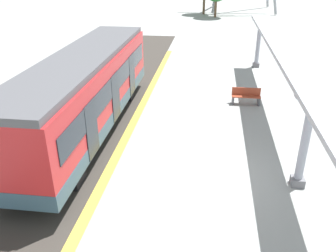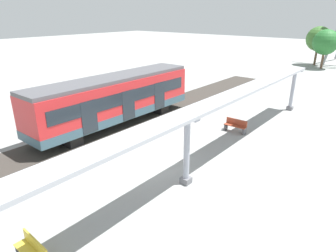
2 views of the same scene
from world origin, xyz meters
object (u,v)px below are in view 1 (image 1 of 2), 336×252
(canopy_pillar_second, at_px, (305,142))
(canopy_pillar_third, at_px, (258,43))
(bench_mid_platform, at_px, (246,96))
(train_near_carriage, at_px, (86,92))

(canopy_pillar_second, height_order, canopy_pillar_third, same)
(canopy_pillar_second, bearing_deg, bench_mid_platform, 99.56)
(train_near_carriage, xyz_separation_m, bench_mid_platform, (7.21, 4.12, -1.39))
(canopy_pillar_second, distance_m, canopy_pillar_third, 14.49)
(train_near_carriage, height_order, canopy_pillar_second, train_near_carriage)
(train_near_carriage, xyz_separation_m, canopy_pillar_third, (8.44, 11.29, -0.14))
(canopy_pillar_second, height_order, bench_mid_platform, canopy_pillar_second)
(canopy_pillar_second, bearing_deg, train_near_carriage, 159.23)
(train_near_carriage, relative_size, canopy_pillar_third, 3.84)
(canopy_pillar_third, bearing_deg, train_near_carriage, -126.78)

